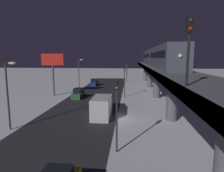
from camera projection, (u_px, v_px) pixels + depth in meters
name	position (u px, v px, depth m)	size (l,w,h in m)	color
ground_plane	(118.00, 119.00, 25.63)	(240.00, 240.00, 0.00)	white
avenue_asphalt	(77.00, 117.00, 26.15)	(11.00, 99.92, 0.01)	#28282D
elevated_railway	(172.00, 78.00, 24.19)	(5.00, 99.92, 6.42)	slate
subway_train	(157.00, 57.00, 38.98)	(2.94, 36.87, 3.40)	#4C5160
rail_signal	(189.00, 40.00, 11.16)	(0.36, 0.41, 4.00)	black
sedan_green	(78.00, 94.00, 38.84)	(1.91, 4.30, 1.97)	#2D6038
sedan_blue	(94.00, 83.00, 55.94)	(1.80, 4.34, 1.97)	navy
box_truck	(103.00, 106.00, 27.09)	(2.40, 7.40, 2.80)	black
traffic_light_near	(117.00, 105.00, 16.01)	(0.32, 0.44, 6.40)	#2D2D2D
traffic_light_mid	(125.00, 77.00, 39.10)	(0.32, 0.44, 6.40)	#2D2D2D
traffic_light_far	(127.00, 70.00, 62.19)	(0.32, 0.44, 6.40)	#2D2D2D
traffic_light_distant	(128.00, 66.00, 85.28)	(0.32, 0.44, 6.40)	#2D2D2D
commercial_billboard	(53.00, 64.00, 40.28)	(4.80, 0.36, 8.90)	#4C4C51
street_lamp_near	(9.00, 88.00, 21.07)	(1.35, 0.44, 7.65)	#38383D
street_lamp_far	(80.00, 70.00, 50.62)	(1.35, 0.44, 7.65)	#38383D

